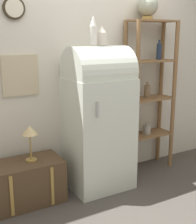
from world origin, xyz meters
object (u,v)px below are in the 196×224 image
at_px(suitcase_trunk, 26,182).
at_px(globe, 148,6).
at_px(vase_left, 93,32).
at_px(refrigerator, 98,116).
at_px(vase_center, 102,36).
at_px(desk_lamp, 30,133).

distance_m(suitcase_trunk, globe, 2.35).
bearing_deg(vase_left, refrigerator, 5.53).
relative_size(vase_left, vase_center, 1.48).
height_order(refrigerator, desk_lamp, refrigerator).
distance_m(globe, vase_left, 0.87).
height_order(vase_left, desk_lamp, vase_left).
relative_size(refrigerator, desk_lamp, 4.28).
bearing_deg(refrigerator, vase_center, 14.79).
bearing_deg(refrigerator, vase_left, -174.47).
bearing_deg(desk_lamp, vase_center, -1.48).
xyz_separation_m(suitcase_trunk, vase_center, (0.87, -0.02, 1.42)).
bearing_deg(desk_lamp, vase_left, -3.28).
relative_size(refrigerator, suitcase_trunk, 2.15).
xyz_separation_m(refrigerator, suitcase_trunk, (-0.82, 0.03, -0.58)).
bearing_deg(suitcase_trunk, vase_left, -3.05).
bearing_deg(globe, desk_lamp, -175.53).
distance_m(vase_center, desk_lamp, 1.22).
distance_m(suitcase_trunk, vase_left, 1.65).
distance_m(refrigerator, vase_center, 0.84).
height_order(vase_center, desk_lamp, vase_center).
bearing_deg(vase_center, refrigerator, -165.21).
relative_size(suitcase_trunk, vase_center, 3.62).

